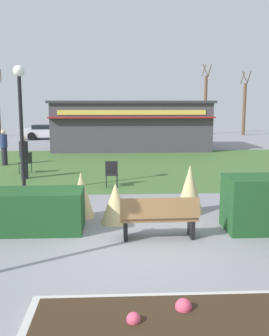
{
  "coord_description": "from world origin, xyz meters",
  "views": [
    {
      "loc": [
        -0.35,
        -7.67,
        2.93
      ],
      "look_at": [
        0.23,
        4.14,
        0.97
      ],
      "focal_mm": 41.92,
      "sensor_mm": 36.0,
      "label": 1
    }
  ],
  "objects_px": {
    "lamppost_mid": "(21,114)",
    "person_strolling": "(24,157)",
    "person_standing": "(4,147)",
    "food_kiosk": "(131,125)",
    "cafe_chair_east": "(27,161)",
    "park_bench": "(159,217)",
    "cafe_chair_center": "(112,172)",
    "parked_car_west_slot": "(49,131)",
    "tree_center_bg": "(205,103)",
    "tree_left_bg": "(244,108)"
  },
  "relations": [
    {
      "from": "park_bench",
      "to": "lamppost_mid",
      "type": "xyz_separation_m",
      "value": [
        -3.96,
        4.67,
        2.11
      ]
    },
    {
      "from": "person_standing",
      "to": "parked_car_west_slot",
      "type": "distance_m",
      "value": 13.84
    },
    {
      "from": "person_standing",
      "to": "food_kiosk",
      "type": "bearing_deg",
      "value": -22.82
    },
    {
      "from": "person_strolling",
      "to": "food_kiosk",
      "type": "bearing_deg",
      "value": 160.79
    },
    {
      "from": "cafe_chair_center",
      "to": "person_strolling",
      "type": "distance_m",
      "value": 3.8
    },
    {
      "from": "person_standing",
      "to": "cafe_chair_center",
      "type": "bearing_deg",
      "value": -113.07
    },
    {
      "from": "park_bench",
      "to": "parked_car_west_slot",
      "type": "xyz_separation_m",
      "value": [
        -6.42,
        24.5,
        0.16
      ]
    },
    {
      "from": "person_strolling",
      "to": "person_standing",
      "type": "bearing_deg",
      "value": -148.06
    },
    {
      "from": "park_bench",
      "to": "parked_car_west_slot",
      "type": "bearing_deg",
      "value": 104.68
    },
    {
      "from": "person_standing",
      "to": "tree_center_bg",
      "type": "xyz_separation_m",
      "value": [
        13.9,
        18.49,
        2.05
      ]
    },
    {
      "from": "park_bench",
      "to": "cafe_chair_center",
      "type": "relative_size",
      "value": 1.92
    },
    {
      "from": "food_kiosk",
      "to": "parked_car_west_slot",
      "type": "height_order",
      "value": "food_kiosk"
    },
    {
      "from": "park_bench",
      "to": "person_standing",
      "type": "bearing_deg",
      "value": 120.31
    },
    {
      "from": "park_bench",
      "to": "person_standing",
      "type": "relative_size",
      "value": 1.01
    },
    {
      "from": "cafe_chair_center",
      "to": "person_strolling",
      "type": "bearing_deg",
      "value": 154.75
    },
    {
      "from": "cafe_chair_center",
      "to": "person_standing",
      "type": "height_order",
      "value": "person_standing"
    },
    {
      "from": "cafe_chair_east",
      "to": "cafe_chair_center",
      "type": "height_order",
      "value": "same"
    },
    {
      "from": "person_standing",
      "to": "tree_center_bg",
      "type": "bearing_deg",
      "value": -15.29
    },
    {
      "from": "cafe_chair_center",
      "to": "parked_car_west_slot",
      "type": "distance_m",
      "value": 19.68
    },
    {
      "from": "park_bench",
      "to": "food_kiosk",
      "type": "height_order",
      "value": "food_kiosk"
    },
    {
      "from": "person_standing",
      "to": "tree_center_bg",
      "type": "relative_size",
      "value": 0.26
    },
    {
      "from": "tree_center_bg",
      "to": "park_bench",
      "type": "bearing_deg",
      "value": -104.73
    },
    {
      "from": "lamppost_mid",
      "to": "tree_center_bg",
      "type": "height_order",
      "value": "tree_center_bg"
    },
    {
      "from": "person_strolling",
      "to": "tree_center_bg",
      "type": "relative_size",
      "value": 0.26
    },
    {
      "from": "person_standing",
      "to": "parked_car_west_slot",
      "type": "xyz_separation_m",
      "value": [
        -0.18,
        13.84,
        -0.22
      ]
    },
    {
      "from": "food_kiosk",
      "to": "cafe_chair_east",
      "type": "distance_m",
      "value": 9.95
    },
    {
      "from": "person_standing",
      "to": "cafe_chair_east",
      "type": "bearing_deg",
      "value": -123.65
    },
    {
      "from": "tree_center_bg",
      "to": "parked_car_west_slot",
      "type": "bearing_deg",
      "value": -161.7
    },
    {
      "from": "food_kiosk",
      "to": "person_strolling",
      "type": "height_order",
      "value": "food_kiosk"
    },
    {
      "from": "food_kiosk",
      "to": "tree_left_bg",
      "type": "xyz_separation_m",
      "value": [
        10.92,
        10.75,
        0.99
      ]
    },
    {
      "from": "lamppost_mid",
      "to": "cafe_chair_east",
      "type": "xyz_separation_m",
      "value": [
        -0.71,
        3.72,
        -2.07
      ]
    },
    {
      "from": "lamppost_mid",
      "to": "park_bench",
      "type": "bearing_deg",
      "value": -49.73
    },
    {
      "from": "lamppost_mid",
      "to": "person_strolling",
      "type": "height_order",
      "value": "lamppost_mid"
    },
    {
      "from": "tree_center_bg",
      "to": "tree_left_bg",
      "type": "bearing_deg",
      "value": -21.51
    },
    {
      "from": "cafe_chair_center",
      "to": "tree_center_bg",
      "type": "xyz_separation_m",
      "value": [
        8.74,
        23.6,
        2.38
      ]
    },
    {
      "from": "tree_left_bg",
      "to": "tree_center_bg",
      "type": "distance_m",
      "value": 3.6
    },
    {
      "from": "cafe_chair_east",
      "to": "tree_center_bg",
      "type": "xyz_separation_m",
      "value": [
        12.33,
        20.76,
        2.38
      ]
    },
    {
      "from": "person_standing",
      "to": "parked_car_west_slot",
      "type": "bearing_deg",
      "value": 22.39
    },
    {
      "from": "person_standing",
      "to": "tree_left_bg",
      "type": "relative_size",
      "value": 0.29
    },
    {
      "from": "tree_left_bg",
      "to": "lamppost_mid",
      "type": "bearing_deg",
      "value": -122.84
    },
    {
      "from": "food_kiosk",
      "to": "person_strolling",
      "type": "xyz_separation_m",
      "value": [
        -4.57,
        -9.91,
        -0.69
      ]
    },
    {
      "from": "park_bench",
      "to": "tree_center_bg",
      "type": "xyz_separation_m",
      "value": [
        7.66,
        29.16,
        2.43
      ]
    },
    {
      "from": "food_kiosk",
      "to": "person_standing",
      "type": "relative_size",
      "value": 5.92
    },
    {
      "from": "food_kiosk",
      "to": "tree_center_bg",
      "type": "height_order",
      "value": "tree_center_bg"
    },
    {
      "from": "cafe_chair_center",
      "to": "parked_car_west_slot",
      "type": "bearing_deg",
      "value": 105.75
    },
    {
      "from": "cafe_chair_center",
      "to": "tree_center_bg",
      "type": "relative_size",
      "value": 0.14
    },
    {
      "from": "cafe_chair_center",
      "to": "tree_left_bg",
      "type": "bearing_deg",
      "value": 61.56
    },
    {
      "from": "cafe_chair_east",
      "to": "person_strolling",
      "type": "xyz_separation_m",
      "value": [
        0.16,
        -1.22,
        0.33
      ]
    },
    {
      "from": "lamppost_mid",
      "to": "parked_car_west_slot",
      "type": "bearing_deg",
      "value": 97.07
    },
    {
      "from": "person_strolling",
      "to": "person_standing",
      "type": "relative_size",
      "value": 1.0
    }
  ]
}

